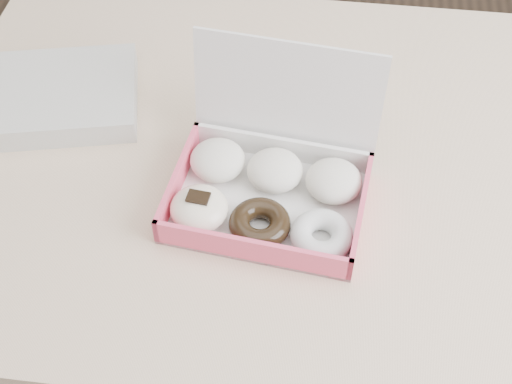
# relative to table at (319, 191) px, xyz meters

# --- Properties ---
(ground) EXTENTS (4.00, 4.00, 0.00)m
(ground) POSITION_rel_table_xyz_m (0.00, 0.00, -0.67)
(ground) COLOR black
(ground) RESTS_ON ground
(table) EXTENTS (1.20, 0.80, 0.75)m
(table) POSITION_rel_table_xyz_m (0.00, 0.00, 0.00)
(table) COLOR tan
(table) RESTS_ON ground
(donut_box) EXTENTS (0.29, 0.25, 0.19)m
(donut_box) POSITION_rel_table_xyz_m (-0.07, -0.09, 0.11)
(donut_box) COLOR white
(donut_box) RESTS_ON table
(newspapers) EXTENTS (0.28, 0.24, 0.04)m
(newspapers) POSITION_rel_table_xyz_m (-0.42, 0.06, 0.10)
(newspapers) COLOR silver
(newspapers) RESTS_ON table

